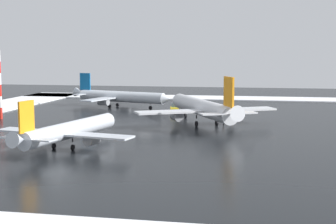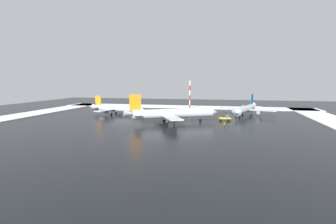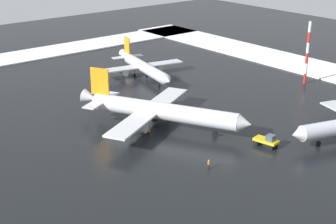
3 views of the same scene
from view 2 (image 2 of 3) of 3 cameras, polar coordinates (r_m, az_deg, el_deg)
name	(u,v)px [view 2 (image 2 of 3)]	position (r m, az deg, el deg)	size (l,w,h in m)	color
ground_plane	(166,118)	(112.27, -0.44, -1.40)	(240.00, 240.00, 0.00)	black
snow_bank_far	(184,107)	(161.01, 3.61, 1.13)	(152.00, 16.00, 0.31)	white
snow_bank_right	(32,114)	(143.09, -27.57, -0.34)	(14.00, 116.00, 0.31)	white
airplane_parked_starboard	(171,114)	(99.45, 0.73, -0.33)	(34.41, 29.33, 11.06)	silver
airplane_far_rear	(117,109)	(126.59, -11.10, 0.73)	(29.36, 24.57, 8.78)	silver
airplane_foreground_jet	(246,109)	(124.72, 16.59, 0.59)	(26.24, 31.16, 9.47)	silver
pushback_tug	(225,118)	(107.33, 12.40, -1.24)	(4.92, 3.00, 2.50)	gold
ground_crew_mid_apron	(174,122)	(95.26, 1.35, -2.28)	(0.36, 0.36, 1.71)	black
ground_crew_beside_wing	(224,125)	(92.68, 12.18, -2.69)	(0.36, 0.36, 1.71)	black
antenna_mast	(190,95)	(145.82, 4.78, 3.65)	(0.70, 0.70, 16.13)	red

